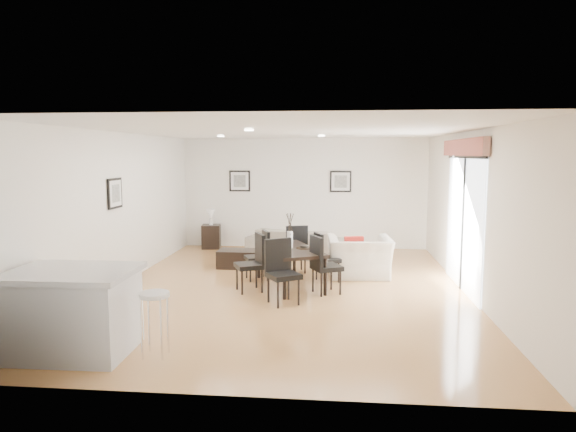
# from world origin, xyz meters

# --- Properties ---
(ground) EXTENTS (8.00, 8.00, 0.00)m
(ground) POSITION_xyz_m (0.00, 0.00, 0.00)
(ground) COLOR tan
(ground) RESTS_ON ground
(wall_back) EXTENTS (6.00, 0.04, 2.70)m
(wall_back) POSITION_xyz_m (0.00, 4.00, 1.35)
(wall_back) COLOR white
(wall_back) RESTS_ON ground
(wall_front) EXTENTS (6.00, 0.04, 2.70)m
(wall_front) POSITION_xyz_m (0.00, -4.00, 1.35)
(wall_front) COLOR white
(wall_front) RESTS_ON ground
(wall_left) EXTENTS (0.04, 8.00, 2.70)m
(wall_left) POSITION_xyz_m (-3.00, 0.00, 1.35)
(wall_left) COLOR white
(wall_left) RESTS_ON ground
(wall_right) EXTENTS (0.04, 8.00, 2.70)m
(wall_right) POSITION_xyz_m (3.00, 0.00, 1.35)
(wall_right) COLOR white
(wall_right) RESTS_ON ground
(ceiling) EXTENTS (6.00, 8.00, 0.02)m
(ceiling) POSITION_xyz_m (0.00, 0.00, 2.70)
(ceiling) COLOR white
(ceiling) RESTS_ON wall_back
(sofa) EXTENTS (2.34, 1.36, 0.64)m
(sofa) POSITION_xyz_m (-0.08, 2.80, 0.32)
(sofa) COLOR gray
(sofa) RESTS_ON ground
(armchair) EXTENTS (1.24, 1.10, 0.76)m
(armchair) POSITION_xyz_m (1.25, 1.01, 0.38)
(armchair) COLOR beige
(armchair) RESTS_ON ground
(dining_table) EXTENTS (1.42, 1.83, 0.68)m
(dining_table) POSITION_xyz_m (0.00, 0.19, 0.61)
(dining_table) COLOR black
(dining_table) RESTS_ON ground
(dining_chair_wnear) EXTENTS (0.59, 0.59, 0.98)m
(dining_chair_wnear) POSITION_xyz_m (-0.57, -0.18, 0.55)
(dining_chair_wnear) COLOR black
(dining_chair_wnear) RESTS_ON ground
(dining_chair_wfar) EXTENTS (0.53, 0.53, 0.91)m
(dining_chair_wfar) POSITION_xyz_m (-0.58, 0.63, 0.51)
(dining_chair_wfar) COLOR black
(dining_chair_wfar) RESTS_ON ground
(dining_chair_enear) EXTENTS (0.59, 0.59, 0.98)m
(dining_chair_enear) POSITION_xyz_m (0.58, -0.26, 0.55)
(dining_chair_enear) COLOR black
(dining_chair_enear) RESTS_ON ground
(dining_chair_efar) EXTENTS (0.52, 0.52, 0.90)m
(dining_chair_efar) POSITION_xyz_m (0.58, 0.57, 0.50)
(dining_chair_efar) COLOR black
(dining_chair_efar) RESTS_ON ground
(dining_chair_head) EXTENTS (0.62, 0.62, 1.00)m
(dining_chair_head) POSITION_xyz_m (-0.04, -0.83, 0.56)
(dining_chair_head) COLOR black
(dining_chair_head) RESTS_ON ground
(dining_chair_foot) EXTENTS (0.53, 0.53, 0.95)m
(dining_chair_foot) POSITION_xyz_m (0.03, 1.20, 0.53)
(dining_chair_foot) COLOR black
(dining_chair_foot) RESTS_ON ground
(vase) EXTENTS (0.67, 1.10, 0.62)m
(vase) POSITION_xyz_m (0.00, 0.19, 0.95)
(vase) COLOR white
(vase) RESTS_ON dining_table
(coffee_table) EXTENTS (0.92, 0.57, 0.36)m
(coffee_table) POSITION_xyz_m (-1.14, 1.58, 0.18)
(coffee_table) COLOR black
(coffee_table) RESTS_ON ground
(side_table) EXTENTS (0.49, 0.49, 0.58)m
(side_table) POSITION_xyz_m (-2.27, 3.66, 0.29)
(side_table) COLOR black
(side_table) RESTS_ON ground
(table_lamp) EXTENTS (0.20, 0.20, 0.38)m
(table_lamp) POSITION_xyz_m (-2.27, 3.66, 0.83)
(table_lamp) COLOR white
(table_lamp) RESTS_ON side_table
(cushion) EXTENTS (0.37, 0.18, 0.35)m
(cushion) POSITION_xyz_m (1.14, 0.91, 0.61)
(cushion) COLOR maroon
(cushion) RESTS_ON armchair
(kitchen_island) EXTENTS (1.43, 1.11, 0.99)m
(kitchen_island) POSITION_xyz_m (-2.23, -3.10, 0.50)
(kitchen_island) COLOR #BBBBBD
(kitchen_island) RESTS_ON ground
(bar_stool) EXTENTS (0.34, 0.34, 0.75)m
(bar_stool) POSITION_xyz_m (-1.25, -3.10, 0.64)
(bar_stool) COLOR silver
(bar_stool) RESTS_ON ground
(framed_print_back_left) EXTENTS (0.52, 0.04, 0.52)m
(framed_print_back_left) POSITION_xyz_m (-1.60, 3.97, 1.65)
(framed_print_back_left) COLOR black
(framed_print_back_left) RESTS_ON wall_back
(framed_print_back_right) EXTENTS (0.52, 0.04, 0.52)m
(framed_print_back_right) POSITION_xyz_m (0.90, 3.97, 1.65)
(framed_print_back_right) COLOR black
(framed_print_back_right) RESTS_ON wall_back
(framed_print_left_wall) EXTENTS (0.04, 0.52, 0.52)m
(framed_print_left_wall) POSITION_xyz_m (-2.97, -0.20, 1.65)
(framed_print_left_wall) COLOR black
(framed_print_left_wall) RESTS_ON wall_left
(sliding_door) EXTENTS (0.12, 2.70, 2.57)m
(sliding_door) POSITION_xyz_m (2.96, 0.30, 1.66)
(sliding_door) COLOR white
(sliding_door) RESTS_ON wall_right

